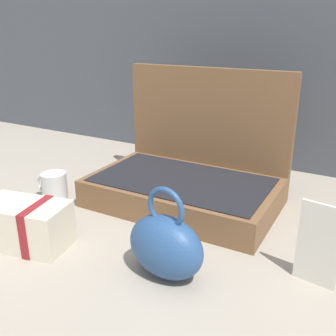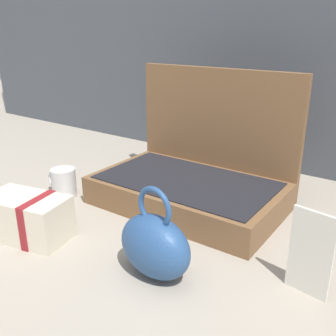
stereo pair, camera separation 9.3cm
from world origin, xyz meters
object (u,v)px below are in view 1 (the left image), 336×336
(open_suitcase, at_px, (189,175))
(cream_toiletry_bag, at_px, (27,225))
(teal_pouch_handbag, at_px, (166,245))
(coffee_mug, at_px, (54,187))
(info_card_left, at_px, (319,245))

(open_suitcase, bearing_deg, cream_toiletry_bag, -118.29)
(teal_pouch_handbag, xyz_separation_m, coffee_mug, (-0.46, 0.16, -0.03))
(info_card_left, bearing_deg, cream_toiletry_bag, -154.57)
(cream_toiletry_bag, bearing_deg, coffee_mug, 120.43)
(info_card_left, bearing_deg, teal_pouch_handbag, -146.62)
(coffee_mug, bearing_deg, teal_pouch_handbag, -18.66)
(cream_toiletry_bag, xyz_separation_m, info_card_left, (0.61, 0.17, 0.03))
(coffee_mug, height_order, info_card_left, info_card_left)
(open_suitcase, relative_size, coffee_mug, 4.80)
(teal_pouch_handbag, xyz_separation_m, info_card_left, (0.27, 0.12, 0.02))
(open_suitcase, xyz_separation_m, teal_pouch_handbag, (0.12, -0.35, -0.01))
(coffee_mug, bearing_deg, info_card_left, -2.77)
(info_card_left, bearing_deg, open_suitcase, 158.91)
(teal_pouch_handbag, distance_m, coffee_mug, 0.49)
(teal_pouch_handbag, relative_size, coffee_mug, 1.83)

